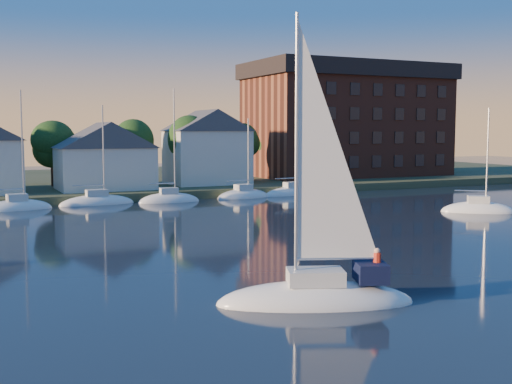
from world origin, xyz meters
TOP-DOWN VIEW (x-y plane):
  - ground at (0.00, 0.00)m, footprint 260.00×260.00m
  - shoreline_land at (0.00, 75.00)m, footprint 160.00×50.00m
  - wooden_dock at (0.00, 52.00)m, footprint 120.00×3.00m
  - clubhouse_centre at (-6.00, 57.00)m, footprint 11.55×8.40m
  - clubhouse_east at (8.00, 59.00)m, footprint 10.50×8.40m
  - condo_block at (34.00, 64.95)m, footprint 31.00×17.00m
  - tree_line at (2.00, 63.00)m, footprint 93.40×5.40m
  - moored_fleet at (-12.00, 49.00)m, footprint 63.50×2.40m
  - hero_sailboat at (-7.34, 4.56)m, footprint 9.82×6.28m
  - drifting_sailboat_right at (24.29, 26.65)m, footprint 7.19×6.18m

SIDE VIEW (x-z plane):
  - ground at x=0.00m, z-range 0.00..0.00m
  - shoreline_land at x=0.00m, z-range -1.00..1.00m
  - wooden_dock at x=0.00m, z-range -0.50..0.50m
  - drifting_sailboat_right at x=24.29m, z-range -5.60..5.79m
  - moored_fleet at x=-12.00m, z-range -5.93..6.12m
  - hero_sailboat at x=-7.34m, z-range -6.67..7.87m
  - clubhouse_centre at x=-6.00m, z-range 1.09..9.17m
  - clubhouse_east at x=8.00m, z-range 1.10..10.90m
  - tree_line at x=2.00m, z-range 2.73..11.63m
  - condo_block at x=34.00m, z-range 1.09..18.49m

